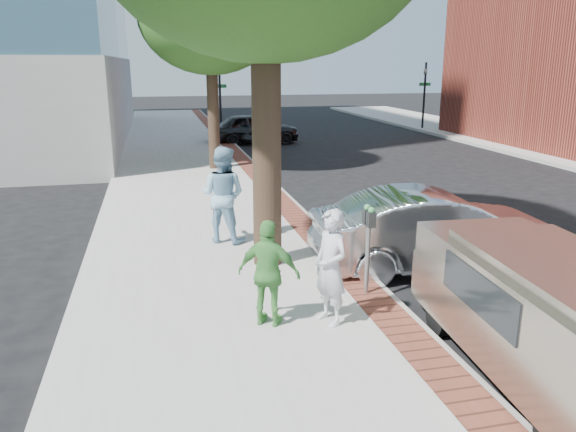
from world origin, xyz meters
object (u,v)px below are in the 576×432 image
object	(u,v)px
parking_meter	(369,231)
person_green	(269,273)
sedan_silver	(436,231)
van	(542,310)
person_gray	(331,267)
person_officer	(223,195)
bg_car	(254,128)

from	to	relation	value
parking_meter	person_green	distance (m)	1.92
parking_meter	sedan_silver	world-z (taller)	parking_meter
van	person_gray	bearing A→B (deg)	145.31
person_gray	person_green	size ratio (longest dim) A/B	1.09
parking_meter	sedan_silver	bearing A→B (deg)	32.27
person_officer	sedan_silver	xyz separation A→B (m)	(3.71, -2.18, -0.39)
parking_meter	person_green	bearing A→B (deg)	-157.45
person_gray	person_officer	bearing A→B (deg)	173.43
parking_meter	sedan_silver	size ratio (longest dim) A/B	0.32
person_green	bg_car	world-z (taller)	person_green
person_officer	bg_car	world-z (taller)	person_officer
person_gray	bg_car	distance (m)	19.75
person_gray	van	bearing A→B (deg)	30.89
person_officer	van	distance (m)	6.70
person_officer	parking_meter	bearing A→B (deg)	152.40
parking_meter	person_officer	distance (m)	3.82
bg_car	sedan_silver	bearing A→B (deg)	178.83
van	bg_car	bearing A→B (deg)	93.75
person_officer	sedan_silver	size ratio (longest dim) A/B	0.44
parking_meter	person_green	xyz separation A→B (m)	(-1.76, -0.73, -0.28)
person_officer	bg_car	distance (m)	15.79
person_gray	van	xyz separation A→B (m)	(2.14, -1.73, -0.10)
sedan_silver	van	xyz separation A→B (m)	(-0.56, -3.74, 0.14)
person_gray	van	size ratio (longest dim) A/B	0.37
person_officer	bg_car	bearing A→B (deg)	-69.77
parking_meter	bg_car	distance (m)	18.80
person_officer	sedan_silver	world-z (taller)	person_officer
person_gray	person_officer	distance (m)	4.31
parking_meter	person_gray	distance (m)	1.27
parking_meter	van	distance (m)	2.90
sedan_silver	person_green	bearing A→B (deg)	121.43
bg_car	van	distance (m)	21.34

